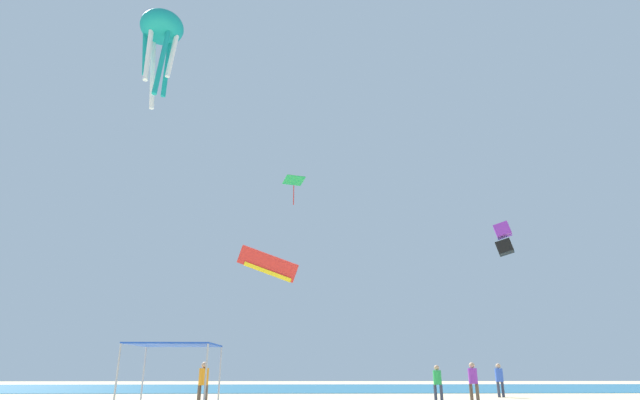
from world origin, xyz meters
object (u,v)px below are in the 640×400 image
(person_leftmost, at_px, (437,380))
(kite_diamond_green, at_px, (294,182))
(person_central, at_px, (499,377))
(canopy_tent, at_px, (175,347))
(kite_parafoil_red, at_px, (268,264))
(person_near_tent, at_px, (473,379))
(person_rightmost, at_px, (204,379))
(kite_octopus_teal, at_px, (161,32))
(kite_box_purple, at_px, (504,239))

(person_leftmost, xyz_separation_m, kite_diamond_green, (-7.87, 10.58, 14.90))
(person_leftmost, height_order, person_central, person_central)
(canopy_tent, relative_size, kite_parafoil_red, 0.84)
(person_near_tent, height_order, person_rightmost, person_near_tent)
(canopy_tent, relative_size, kite_octopus_teal, 0.55)
(kite_parafoil_red, distance_m, kite_box_purple, 15.27)
(canopy_tent, xyz_separation_m, kite_octopus_teal, (-3.59, 4.23, 18.32))
(kite_parafoil_red, xyz_separation_m, kite_octopus_teal, (-6.39, -5.67, 12.93))
(person_near_tent, bearing_deg, kite_octopus_teal, -129.98)
(kite_octopus_teal, bearing_deg, person_rightmost, 166.38)
(person_leftmost, bearing_deg, person_near_tent, -174.16)
(person_rightmost, height_order, kite_parafoil_red, kite_parafoil_red)
(person_leftmost, distance_m, kite_diamond_green, 19.90)
(person_rightmost, distance_m, kite_diamond_green, 20.10)
(person_near_tent, bearing_deg, kite_box_purple, 93.33)
(kite_parafoil_red, bearing_deg, person_leftmost, -22.42)
(kite_parafoil_red, xyz_separation_m, kite_box_purple, (15.17, 0.07, 1.75))
(person_rightmost, bearing_deg, person_leftmost, -154.54)
(person_central, distance_m, kite_parafoil_red, 15.33)
(person_rightmost, height_order, kite_diamond_green, kite_diamond_green)
(person_near_tent, height_order, kite_octopus_teal, kite_octopus_teal)
(person_leftmost, bearing_deg, person_rightmost, 43.25)
(person_rightmost, xyz_separation_m, kite_box_purple, (17.43, 6.39, 8.43))
(person_leftmost, bearing_deg, canopy_tent, 57.78)
(kite_parafoil_red, height_order, kite_octopus_teal, kite_octopus_teal)
(person_near_tent, distance_m, kite_octopus_teal, 26.11)
(canopy_tent, distance_m, person_rightmost, 3.84)
(person_central, relative_size, kite_parafoil_red, 0.47)
(kite_diamond_green, bearing_deg, kite_parafoil_red, 61.74)
(person_rightmost, height_order, kite_octopus_teal, kite_octopus_teal)
(kite_octopus_teal, distance_m, kite_box_purple, 24.95)
(person_near_tent, relative_size, person_leftmost, 1.07)
(person_leftmost, relative_size, kite_octopus_teal, 0.29)
(person_near_tent, xyz_separation_m, person_central, (2.98, 4.41, -0.00))
(kite_diamond_green, bearing_deg, person_rightmost, 57.56)
(person_rightmost, distance_m, kite_parafoil_red, 9.47)
(kite_octopus_teal, bearing_deg, person_central, -169.32)
(person_rightmost, bearing_deg, kite_octopus_teal, 4.11)
(kite_diamond_green, bearing_deg, person_leftmost, 109.60)
(person_near_tent, relative_size, kite_box_purple, 0.87)
(person_leftmost, bearing_deg, kite_box_purple, -115.83)
(kite_octopus_teal, relative_size, kite_box_purple, 2.79)
(kite_octopus_teal, bearing_deg, person_near_tent, 179.05)
(person_leftmost, xyz_separation_m, person_central, (4.59, 3.66, 0.07))
(kite_parafoil_red, xyz_separation_m, kite_diamond_green, (1.34, 6.75, 8.15))
(kite_box_purple, bearing_deg, kite_diamond_green, 88.52)
(person_near_tent, distance_m, kite_diamond_green, 20.93)
(canopy_tent, bearing_deg, person_central, 30.38)
(canopy_tent, height_order, kite_octopus_teal, kite_octopus_teal)
(person_near_tent, distance_m, kite_box_purple, 10.56)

